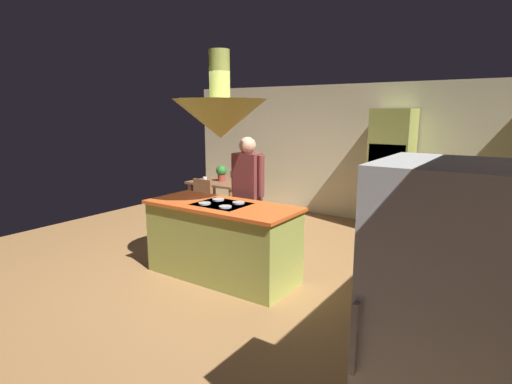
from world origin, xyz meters
TOP-DOWN VIEW (x-y plane):
  - ground at (0.00, 0.00)m, footprint 8.16×8.16m
  - wall_back at (0.00, 3.45)m, footprint 6.80×0.10m
  - kitchen_island at (0.00, -0.20)m, footprint 1.94×0.83m
  - counter_run_right at (2.84, 0.60)m, footprint 0.73×2.41m
  - oven_tower at (1.10, 3.04)m, footprint 0.66×0.62m
  - refrigerator at (2.80, -1.90)m, footprint 0.72×0.74m
  - dining_table at (-1.70, 1.90)m, footprint 1.10×0.85m
  - person_at_island at (-0.10, 0.48)m, footprint 0.53×0.23m
  - range_hood at (0.00, -0.20)m, footprint 1.10×1.10m
  - pendant_light_over_table at (-1.70, 1.90)m, footprint 0.32×0.32m
  - chair_facing_island at (-1.70, 1.26)m, footprint 0.40×0.40m
  - chair_by_back_wall at (-1.70, 2.54)m, footprint 0.40×0.40m
  - potted_plant_on_table at (-1.71, 1.91)m, footprint 0.20×0.20m
  - cup_on_table at (-1.93, 1.69)m, footprint 0.07×0.07m
  - canister_flour at (2.84, 0.01)m, footprint 0.11×0.11m
  - canister_sugar at (2.84, 0.19)m, footprint 0.10×0.10m
  - microwave_on_counter at (2.84, 1.31)m, footprint 0.46×0.36m

SIDE VIEW (x-z plane):
  - ground at x=0.00m, z-range 0.00..0.00m
  - kitchen_island at x=0.00m, z-range -0.01..0.95m
  - counter_run_right at x=2.84m, z-range 0.01..0.95m
  - chair_facing_island at x=-1.70m, z-range 0.07..0.94m
  - chair_by_back_wall at x=-1.70m, z-range 0.07..0.94m
  - dining_table at x=-1.70m, z-range 0.28..1.04m
  - cup_on_table at x=-1.93m, z-range 0.76..0.85m
  - refrigerator at x=2.80m, z-range 0.00..1.82m
  - potted_plant_on_table at x=-1.71m, z-range 0.78..1.08m
  - person_at_island at x=-0.10m, z-range 0.13..1.85m
  - canister_flour at x=2.84m, z-range 0.94..1.09m
  - oven_tower at x=1.10m, z-range 0.00..2.10m
  - canister_sugar at x=2.84m, z-range 0.94..1.16m
  - microwave_on_counter at x=2.84m, z-range 0.94..1.22m
  - wall_back at x=0.00m, z-range 0.00..2.55m
  - pendant_light_over_table at x=-1.70m, z-range 1.45..2.27m
  - range_hood at x=0.00m, z-range 1.49..2.49m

